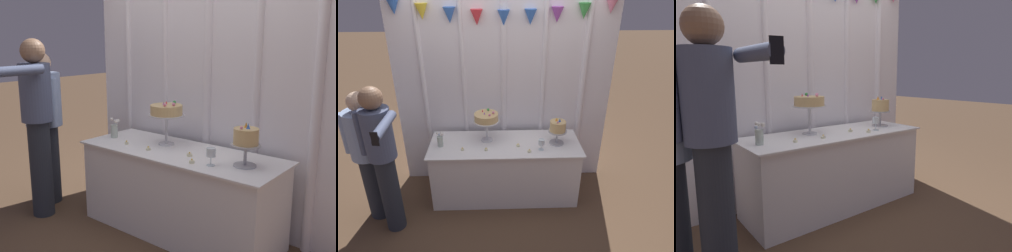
# 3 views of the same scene
# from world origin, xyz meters

# --- Properties ---
(ground_plane) EXTENTS (24.00, 24.00, 0.00)m
(ground_plane) POSITION_xyz_m (0.00, 0.00, 0.00)
(ground_plane) COLOR brown
(draped_curtain) EXTENTS (2.66, 0.15, 2.59)m
(draped_curtain) POSITION_xyz_m (0.02, 0.51, 1.36)
(draped_curtain) COLOR white
(draped_curtain) RESTS_ON ground_plane
(cake_table) EXTENTS (1.80, 0.67, 0.74)m
(cake_table) POSITION_xyz_m (0.00, 0.10, 0.37)
(cake_table) COLOR white
(cake_table) RESTS_ON ground_plane
(cake_display_nearleft) EXTENTS (0.31, 0.31, 0.39)m
(cake_display_nearleft) POSITION_xyz_m (-0.22, 0.19, 1.04)
(cake_display_nearleft) COLOR silver
(cake_display_nearleft) RESTS_ON cake_table
(cake_display_nearright) EXTENTS (0.22, 0.22, 0.33)m
(cake_display_nearright) POSITION_xyz_m (0.62, 0.09, 0.95)
(cake_display_nearright) COLOR #B2B2B7
(cake_display_nearright) RESTS_ON cake_table
(wine_glass) EXTENTS (0.07, 0.07, 0.13)m
(wine_glass) POSITION_xyz_m (0.41, -0.06, 0.84)
(wine_glass) COLOR silver
(wine_glass) RESTS_ON cake_table
(flower_vase) EXTENTS (0.09, 0.09, 0.19)m
(flower_vase) POSITION_xyz_m (-0.76, 0.07, 0.83)
(flower_vase) COLOR #B2C1B2
(flower_vase) RESTS_ON cake_table
(tealight_far_left) EXTENTS (0.04, 0.04, 0.04)m
(tealight_far_left) POSITION_xyz_m (-0.49, -0.04, 0.75)
(tealight_far_left) COLOR beige
(tealight_far_left) RESTS_ON cake_table
(tealight_near_left) EXTENTS (0.04, 0.04, 0.03)m
(tealight_near_left) POSITION_xyz_m (-0.22, -0.05, 0.75)
(tealight_near_left) COLOR beige
(tealight_near_left) RESTS_ON cake_table
(tealight_near_right) EXTENTS (0.05, 0.05, 0.04)m
(tealight_near_right) POSITION_xyz_m (0.15, 0.03, 0.75)
(tealight_near_right) COLOR beige
(tealight_near_right) RESTS_ON cake_table
(tealight_far_right) EXTENTS (0.04, 0.04, 0.04)m
(tealight_far_right) POSITION_xyz_m (0.27, -0.10, 0.75)
(tealight_far_right) COLOR beige
(tealight_far_right) RESTS_ON cake_table
(guest_man_dark_suit) EXTENTS (0.52, 0.41, 1.53)m
(guest_man_dark_suit) POSITION_xyz_m (-1.48, -0.21, 0.83)
(guest_man_dark_suit) COLOR #282D38
(guest_man_dark_suit) RESTS_ON ground_plane
(guest_girl_blue_dress) EXTENTS (0.44, 0.67, 1.67)m
(guest_girl_blue_dress) POSITION_xyz_m (-1.24, -0.44, 0.95)
(guest_girl_blue_dress) COLOR #282D38
(guest_girl_blue_dress) RESTS_ON ground_plane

